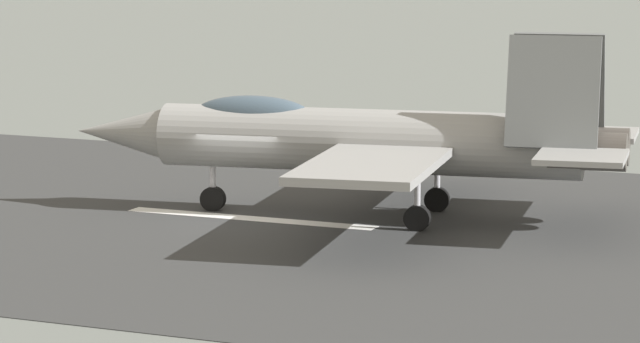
# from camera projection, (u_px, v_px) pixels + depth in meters

# --- Properties ---
(ground_plane) EXTENTS (400.00, 400.00, 0.00)m
(ground_plane) POSITION_uv_depth(u_px,v_px,m) (237.00, 218.00, 48.12)
(ground_plane) COLOR slate
(runway_strip) EXTENTS (240.00, 26.00, 0.02)m
(runway_strip) POSITION_uv_depth(u_px,v_px,m) (238.00, 218.00, 48.11)
(runway_strip) COLOR #343535
(runway_strip) RESTS_ON ground
(fighter_jet) EXTENTS (17.45, 14.97, 5.62)m
(fighter_jet) POSITION_uv_depth(u_px,v_px,m) (368.00, 138.00, 47.68)
(fighter_jet) COLOR gray
(fighter_jet) RESTS_ON ground
(marker_cone_mid) EXTENTS (0.44, 0.44, 0.55)m
(marker_cone_mid) POSITION_uv_depth(u_px,v_px,m) (378.00, 152.00, 59.86)
(marker_cone_mid) COLOR orange
(marker_cone_mid) RESTS_ON ground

